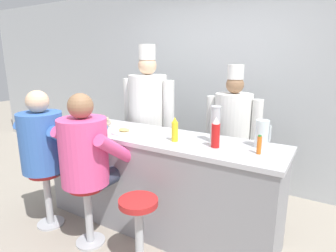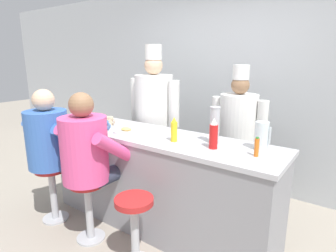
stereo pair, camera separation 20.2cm
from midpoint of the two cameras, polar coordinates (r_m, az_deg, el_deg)
ground_plane at (r=2.95m, az=-4.15°, el=-22.15°), size 20.00×20.00×0.00m
wall_back at (r=3.94m, az=12.44°, el=7.97°), size 10.00×0.06×2.70m
diner_counter at (r=2.92m, az=-0.18°, el=-11.22°), size 2.47×0.65×0.99m
ketchup_bottle_red at (r=2.36m, az=11.67°, el=-1.69°), size 0.07×0.07×0.26m
mustard_bottle_yellow at (r=2.52m, az=3.53°, el=-0.85°), size 0.06×0.06×0.22m
hot_sauce_bottle_orange at (r=2.28m, az=20.02°, el=-4.08°), size 0.04×0.04×0.15m
water_pitcher_clear at (r=2.44m, az=20.75°, el=-1.91°), size 0.13×0.11×0.23m
breakfast_plate at (r=2.86m, az=-6.49°, el=-0.99°), size 0.26×0.26×0.05m
cereal_bowl at (r=3.36m, az=-15.87°, el=1.00°), size 0.17×0.17×0.05m
coffee_mug_blue at (r=2.99m, az=-10.87°, el=0.11°), size 0.14×0.09×0.09m
coffee_mug_tan at (r=3.19m, az=-10.00°, el=1.03°), size 0.14×0.09×0.09m
cup_stack_steel at (r=2.50m, az=11.76°, el=0.15°), size 0.09×0.09×0.33m
diner_seated_blue at (r=3.11m, az=-20.97°, el=-3.08°), size 0.64×0.63×1.43m
diner_seated_pink at (r=2.66m, az=-13.85°, el=-5.27°), size 0.64×0.64×1.44m
empty_stool_round at (r=2.46m, az=-4.35°, el=-18.61°), size 0.32×0.32×0.62m
cook_in_whites_near at (r=3.53m, az=-1.21°, el=2.43°), size 0.73×0.47×1.88m
cook_in_whites_far at (r=3.27m, az=15.65°, el=-1.26°), size 0.65×0.41×1.65m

